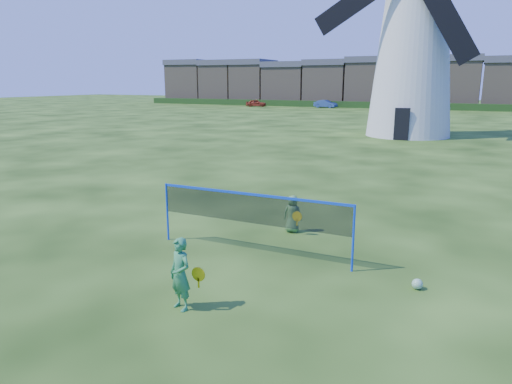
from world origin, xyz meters
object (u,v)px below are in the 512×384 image
at_px(badminton_net, 252,210).
at_px(player_boy, 293,214).
at_px(windmill, 413,47).
at_px(play_ball, 417,284).
at_px(car_left, 256,103).
at_px(car_right, 326,104).
at_px(player_girl, 180,274).

bearing_deg(badminton_net, player_boy, 82.47).
relative_size(windmill, play_ball, 87.23).
height_order(player_boy, play_ball, player_boy).
relative_size(car_left, car_right, 0.92).
relative_size(badminton_net, play_ball, 22.95).
bearing_deg(play_ball, player_girl, -144.30).
bearing_deg(play_ball, car_left, 118.15).
bearing_deg(car_left, player_girl, -173.98).
height_order(windmill, play_ball, windmill).
distance_m(player_girl, player_boy, 5.20).
bearing_deg(player_girl, car_right, 124.67).
bearing_deg(player_boy, windmill, -94.08).
bearing_deg(car_right, badminton_net, -154.74).
relative_size(badminton_net, player_girl, 3.65).
xyz_separation_m(player_girl, car_left, (-29.61, 65.38, -0.11)).
distance_m(player_girl, play_ball, 4.82).
xyz_separation_m(player_boy, play_ball, (3.67, -2.40, -0.42)).
xyz_separation_m(badminton_net, car_left, (-29.55, 62.25, -0.56)).
distance_m(badminton_net, car_right, 66.43).
bearing_deg(windmill, player_girl, -89.35).
height_order(badminton_net, player_boy, badminton_net).
bearing_deg(windmill, player_boy, -88.75).
bearing_deg(car_right, player_boy, -154.01).
height_order(play_ball, car_left, car_left).
height_order(badminton_net, play_ball, badminton_net).
bearing_deg(car_right, car_left, 107.89).
relative_size(badminton_net, car_left, 1.48).
distance_m(windmill, player_girl, 32.01).
bearing_deg(car_left, windmill, -157.58).
xyz_separation_m(player_boy, car_left, (-29.82, 60.19, 0.05)).
distance_m(windmill, car_left, 45.20).
bearing_deg(car_left, badminton_net, -172.95).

